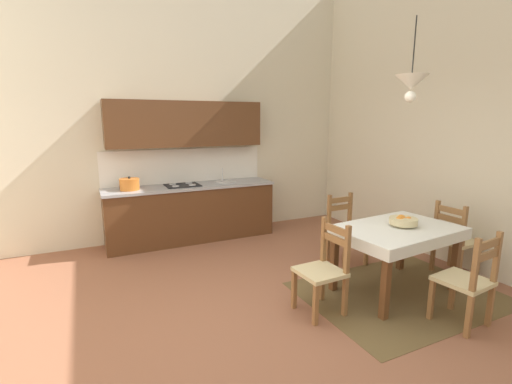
{
  "coord_description": "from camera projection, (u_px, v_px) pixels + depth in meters",
  "views": [
    {
      "loc": [
        -1.55,
        -2.83,
        1.91
      ],
      "look_at": [
        0.29,
        1.01,
        1.06
      ],
      "focal_mm": 25.32,
      "sensor_mm": 36.0,
      "label": 1
    }
  ],
  "objects": [
    {
      "name": "dining_table",
      "position": [
        396.0,
        238.0,
        4.01
      ],
      "size": [
        1.42,
        1.01,
        0.75
      ],
      "color": "brown",
      "rests_on": "ground_plane"
    },
    {
      "name": "kitchen_cabinetry",
      "position": [
        190.0,
        187.0,
        5.76
      ],
      "size": [
        2.66,
        0.63,
        2.2
      ],
      "color": "#56331C",
      "rests_on": "ground_plane"
    },
    {
      "name": "pendant_lamp",
      "position": [
        411.0,
        83.0,
        3.54
      ],
      "size": [
        0.32,
        0.32,
        0.81
      ],
      "color": "black"
    },
    {
      "name": "area_rug",
      "position": [
        399.0,
        294.0,
        4.04
      ],
      "size": [
        2.1,
        1.6,
        0.01
      ],
      "primitive_type": "cube",
      "color": "brown",
      "rests_on": "ground_plane"
    },
    {
      "name": "fruit_bowl",
      "position": [
        403.0,
        221.0,
        4.0
      ],
      "size": [
        0.3,
        0.3,
        0.12
      ],
      "color": "beige",
      "rests_on": "dining_table"
    },
    {
      "name": "wall_back",
      "position": [
        185.0,
        105.0,
        5.83
      ],
      "size": [
        6.26,
        0.12,
        4.29
      ],
      "primitive_type": "cube",
      "color": "beige",
      "rests_on": "ground_plane"
    },
    {
      "name": "dining_chair_camera_side",
      "position": [
        467.0,
        281.0,
        3.35
      ],
      "size": [
        0.46,
        0.46,
        0.93
      ],
      "color": "#D1BC89",
      "rests_on": "ground_plane"
    },
    {
      "name": "dining_chair_kitchen_side",
      "position": [
        346.0,
        231.0,
        4.87
      ],
      "size": [
        0.43,
        0.43,
        0.93
      ],
      "color": "#D1BC89",
      "rests_on": "ground_plane"
    },
    {
      "name": "ground_plane",
      "position": [
        274.0,
        323.0,
        3.55
      ],
      "size": [
        6.26,
        6.62,
        0.1
      ],
      "primitive_type": "cube",
      "color": "#935B42"
    },
    {
      "name": "wall_right",
      "position": [
        487.0,
        100.0,
        4.34
      ],
      "size": [
        0.12,
        6.62,
        4.29
      ],
      "primitive_type": "cube",
      "color": "beige",
      "rests_on": "ground_plane"
    },
    {
      "name": "dining_chair_tv_side",
      "position": [
        323.0,
        270.0,
        3.6
      ],
      "size": [
        0.44,
        0.44,
        0.93
      ],
      "color": "#D1BC89",
      "rests_on": "ground_plane"
    },
    {
      "name": "dining_chair_window_side",
      "position": [
        455.0,
        240.0,
        4.49
      ],
      "size": [
        0.43,
        0.43,
        0.93
      ],
      "color": "#D1BC89",
      "rests_on": "ground_plane"
    }
  ]
}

